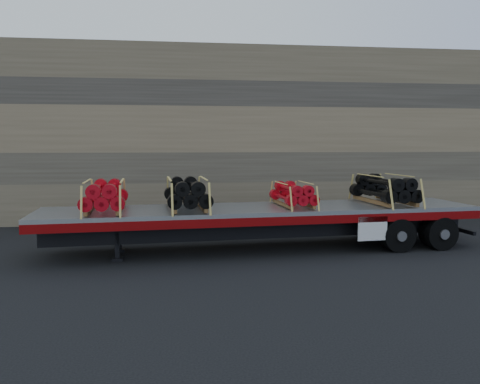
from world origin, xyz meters
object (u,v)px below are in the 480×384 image
object	(u,v)px
trailer	(261,228)
bundle_front	(105,197)
bundle_rear	(384,190)
bundle_midrear	(293,195)
bundle_midfront	(187,194)

from	to	relation	value
trailer	bundle_front	xyz separation A→B (m)	(-4.43, -0.33, 1.04)
bundle_rear	bundle_midrear	bearing A→B (deg)	-180.00
bundle_front	bundle_midfront	distance (m)	2.25
trailer	bundle_rear	bearing A→B (deg)	0.00
bundle_midfront	bundle_rear	xyz separation A→B (m)	(6.09, 0.46, 0.01)
bundle_front	bundle_rear	world-z (taller)	bundle_rear
bundle_rear	trailer	bearing A→B (deg)	-180.00
bundle_front	bundle_rear	bearing A→B (deg)	0.00
bundle_midrear	bundle_rear	xyz separation A→B (m)	(2.94, 0.22, 0.09)
bundle_midfront	bundle_midrear	xyz separation A→B (m)	(3.15, 0.24, -0.08)
bundle_front	bundle_rear	distance (m)	8.36
bundle_front	bundle_midfront	xyz separation A→B (m)	(2.24, 0.17, 0.02)
bundle_midfront	bundle_rear	bearing A→B (deg)	0.00
bundle_rear	bundle_front	bearing A→B (deg)	-180.00
bundle_front	bundle_midrear	size ratio (longest dim) A/B	1.20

